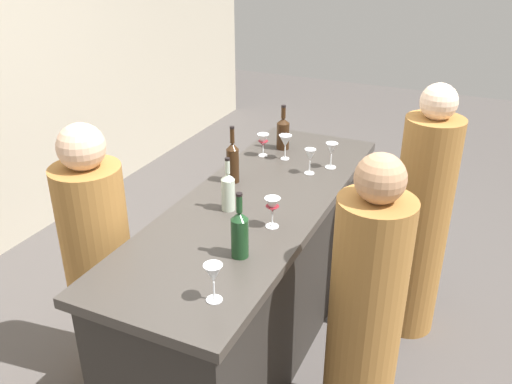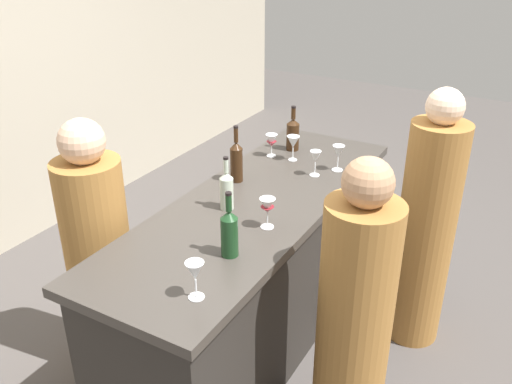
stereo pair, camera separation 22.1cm
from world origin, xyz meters
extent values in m
plane|color=#4C4744|center=(0.00, 0.00, 0.00)|extent=(12.00, 12.00, 0.00)
cube|color=#2A2723|center=(0.00, 0.00, 0.44)|extent=(2.15, 0.67, 0.89)
cube|color=#3D3833|center=(0.00, 0.00, 0.91)|extent=(2.23, 0.75, 0.05)
cylinder|color=#193D1E|center=(-0.52, -0.16, 1.03)|extent=(0.08, 0.08, 0.19)
cone|color=#193D1E|center=(-0.52, -0.16, 1.14)|extent=(0.08, 0.08, 0.04)
cylinder|color=#193D1E|center=(-0.52, -0.16, 1.20)|extent=(0.03, 0.03, 0.08)
cylinder|color=black|center=(-0.52, -0.16, 1.24)|extent=(0.03, 0.03, 0.01)
cylinder|color=#B7C6B2|center=(-0.15, 0.09, 1.02)|extent=(0.07, 0.07, 0.17)
cone|color=#B7C6B2|center=(-0.15, 0.09, 1.12)|extent=(0.07, 0.07, 0.03)
cylinder|color=#B7C6B2|center=(-0.15, 0.09, 1.18)|extent=(0.02, 0.02, 0.07)
cylinder|color=black|center=(-0.15, 0.09, 1.22)|extent=(0.03, 0.03, 0.01)
cylinder|color=#331E0F|center=(0.16, 0.22, 1.04)|extent=(0.07, 0.07, 0.20)
cone|color=#331E0F|center=(0.16, 0.22, 1.15)|extent=(0.07, 0.07, 0.04)
cylinder|color=#331E0F|center=(0.16, 0.22, 1.22)|extent=(0.03, 0.03, 0.08)
cylinder|color=black|center=(0.16, 0.22, 1.26)|extent=(0.03, 0.03, 0.01)
cylinder|color=#331E0F|center=(0.76, 0.16, 1.02)|extent=(0.08, 0.08, 0.18)
cone|color=#331E0F|center=(0.76, 0.16, 1.13)|extent=(0.08, 0.08, 0.03)
cylinder|color=#331E0F|center=(0.76, 0.16, 1.18)|extent=(0.03, 0.03, 0.07)
cylinder|color=black|center=(0.76, 0.16, 1.22)|extent=(0.03, 0.03, 0.01)
cylinder|color=white|center=(0.59, -0.23, 0.94)|extent=(0.07, 0.07, 0.00)
cylinder|color=white|center=(0.59, -0.23, 0.98)|extent=(0.01, 0.01, 0.08)
cone|color=white|center=(0.59, -0.23, 1.06)|extent=(0.07, 0.07, 0.07)
cylinder|color=white|center=(-0.85, -0.21, 0.94)|extent=(0.07, 0.07, 0.00)
cylinder|color=white|center=(-0.85, -0.21, 0.98)|extent=(0.01, 0.01, 0.08)
cone|color=white|center=(-0.85, -0.21, 1.06)|extent=(0.08, 0.08, 0.08)
cylinder|color=white|center=(-0.22, -0.19, 0.94)|extent=(0.07, 0.07, 0.00)
cylinder|color=white|center=(-0.22, -0.19, 0.98)|extent=(0.01, 0.01, 0.08)
cone|color=white|center=(-0.22, -0.19, 1.06)|extent=(0.08, 0.08, 0.07)
cone|color=maroon|center=(-0.22, -0.19, 1.03)|extent=(0.07, 0.07, 0.03)
cylinder|color=white|center=(0.45, -0.14, 0.94)|extent=(0.06, 0.06, 0.00)
cylinder|color=white|center=(0.45, -0.14, 0.98)|extent=(0.01, 0.01, 0.08)
cone|color=white|center=(0.45, -0.14, 1.05)|extent=(0.07, 0.07, 0.07)
cylinder|color=white|center=(0.60, 0.08, 0.94)|extent=(0.06, 0.06, 0.00)
cylinder|color=white|center=(0.60, 0.08, 0.98)|extent=(0.01, 0.01, 0.08)
cone|color=white|center=(0.60, 0.08, 1.06)|extent=(0.08, 0.08, 0.08)
cylinder|color=white|center=(0.59, 0.22, 0.94)|extent=(0.06, 0.06, 0.00)
cylinder|color=white|center=(0.59, 0.22, 0.97)|extent=(0.01, 0.01, 0.06)
cone|color=white|center=(0.59, 0.22, 1.04)|extent=(0.08, 0.08, 0.08)
cone|color=maroon|center=(0.59, 0.22, 1.02)|extent=(0.06, 0.06, 0.03)
cylinder|color=#9E6B33|center=(-0.38, -0.72, 0.63)|extent=(0.43, 0.43, 1.27)
sphere|color=tan|center=(-0.38, -0.72, 1.36)|extent=(0.21, 0.21, 0.21)
cylinder|color=#9E6B33|center=(0.52, -0.80, 0.68)|extent=(0.33, 0.33, 1.35)
sphere|color=beige|center=(0.52, -0.80, 1.44)|extent=(0.20, 0.20, 0.20)
cylinder|color=#9E6B33|center=(-0.56, 0.63, 0.62)|extent=(0.42, 0.42, 1.24)
sphere|color=#D8AD8C|center=(-0.56, 0.63, 1.34)|extent=(0.23, 0.23, 0.23)
camera|label=1|loc=(-2.37, -1.10, 2.28)|focal=38.47mm
camera|label=2|loc=(-2.27, -1.29, 2.28)|focal=38.47mm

